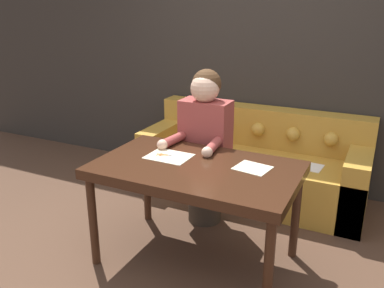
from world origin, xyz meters
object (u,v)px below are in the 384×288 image
Objects in this scene: dining_table at (196,176)px; person at (205,146)px; couch at (253,165)px; scissors at (165,155)px.

person is (-0.18, 0.55, 0.01)m from dining_table.
scissors is (-0.31, -1.14, 0.44)m from couch.
scissors reaches higher than dining_table.
dining_table is 1.26m from couch.
scissors is at bearing -101.87° from person.
couch reaches higher than scissors.
dining_table is at bearing -71.84° from person.
dining_table is 0.58m from person.
couch is 0.79m from person.
person is (-0.21, -0.66, 0.37)m from couch.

